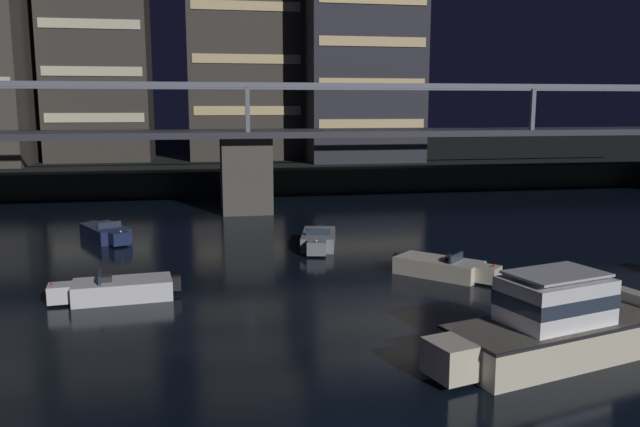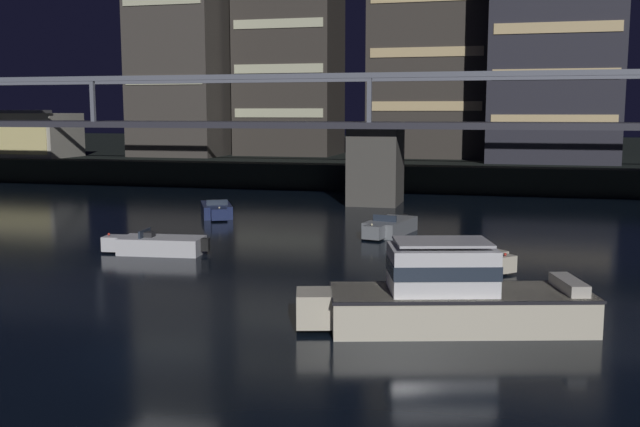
% 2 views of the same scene
% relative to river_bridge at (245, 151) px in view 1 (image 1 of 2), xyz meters
% --- Properties ---
extents(far_riverbank, '(240.00, 80.00, 2.20)m').
position_rel_river_bridge_xyz_m(far_riverbank, '(0.00, 48.01, -3.39)').
color(far_riverbank, black).
rests_on(far_riverbank, ground).
extents(river_bridge, '(90.89, 6.40, 9.38)m').
position_rel_river_bridge_xyz_m(river_bridge, '(0.00, 0.00, 0.00)').
color(river_bridge, '#4C4944').
rests_on(river_bridge, ground).
extents(tower_west_tall, '(10.14, 8.47, 22.70)m').
position_rel_river_bridge_xyz_m(tower_west_tall, '(-13.21, 22.73, 8.91)').
color(tower_west_tall, '#38332D').
rests_on(tower_west_tall, far_riverbank).
extents(tower_central, '(11.65, 9.10, 26.00)m').
position_rel_river_bridge_xyz_m(tower_central, '(1.61, 22.60, 10.56)').
color(tower_central, '#38332D').
rests_on(tower_central, far_riverbank).
extents(tower_east_tall, '(11.30, 13.46, 19.84)m').
position_rel_river_bridge_xyz_m(tower_east_tall, '(13.09, 19.49, 7.48)').
color(tower_east_tall, '#282833').
rests_on(tower_east_tall, far_riverbank).
extents(cabin_cruiser_near_left, '(9.36, 4.70, 2.79)m').
position_rel_river_bridge_xyz_m(cabin_cruiser_near_left, '(7.58, -30.45, -3.44)').
color(cabin_cruiser_near_left, beige).
rests_on(cabin_cruiser_near_left, ground).
extents(speedboat_near_center, '(2.63, 5.21, 1.16)m').
position_rel_river_bridge_xyz_m(speedboat_near_center, '(3.04, -13.28, -4.07)').
color(speedboat_near_center, gray).
rests_on(speedboat_near_center, ground).
extents(speedboat_mid_left, '(3.38, 4.95, 1.16)m').
position_rel_river_bridge_xyz_m(speedboat_mid_left, '(-8.88, -9.02, -4.07)').
color(speedboat_mid_left, '#19234C').
rests_on(speedboat_mid_left, ground).
extents(speedboat_mid_center, '(5.23, 2.19, 1.16)m').
position_rel_river_bridge_xyz_m(speedboat_mid_center, '(-6.84, -21.48, -4.07)').
color(speedboat_mid_center, silver).
rests_on(speedboat_mid_center, ground).
extents(speedboat_mid_right, '(4.33, 4.44, 1.16)m').
position_rel_river_bridge_xyz_m(speedboat_mid_right, '(7.58, -20.51, -4.07)').
color(speedboat_mid_right, beige).
rests_on(speedboat_mid_right, ground).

